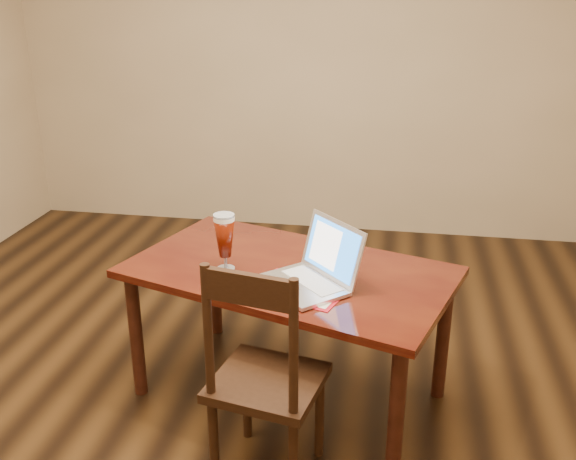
# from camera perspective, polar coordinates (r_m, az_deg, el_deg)

# --- Properties ---
(ground) EXTENTS (5.00, 5.00, 0.00)m
(ground) POSITION_cam_1_polar(r_m,az_deg,el_deg) (3.07, -5.42, -16.26)
(ground) COLOR black
(ground) RESTS_ON ground
(room_shell) EXTENTS (4.51, 5.01, 2.71)m
(room_shell) POSITION_cam_1_polar(r_m,az_deg,el_deg) (2.44, -6.92, 18.69)
(room_shell) COLOR tan
(room_shell) RESTS_ON ground
(dining_table) EXTENTS (1.60, 1.20, 0.93)m
(dining_table) POSITION_cam_1_polar(r_m,az_deg,el_deg) (2.89, 0.02, -4.72)
(dining_table) COLOR #491709
(dining_table) RESTS_ON ground
(dining_chair) EXTENTS (0.47, 0.46, 0.96)m
(dining_chair) POSITION_cam_1_polar(r_m,az_deg,el_deg) (2.51, -2.14, -13.16)
(dining_chair) COLOR black
(dining_chair) RESTS_ON ground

